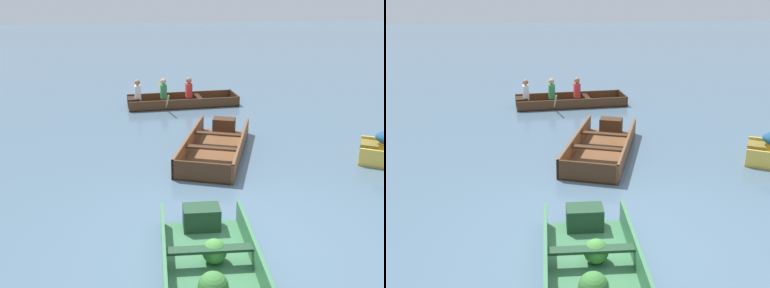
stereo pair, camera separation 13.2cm
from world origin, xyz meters
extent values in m
plane|color=slate|center=(0.00, 0.00, 0.00)|extent=(80.00, 80.00, 0.00)
cube|color=#387047|center=(-1.00, -0.84, 0.20)|extent=(0.26, 3.31, 0.40)
cube|color=#387047|center=(0.22, -0.92, 0.20)|extent=(0.26, 3.31, 0.40)
cube|color=#1E3D27|center=(-0.30, 0.59, 0.22)|extent=(0.59, 0.40, 0.36)
cube|color=#1E3D27|center=(-0.36, -0.39, 0.30)|extent=(1.17, 0.23, 0.04)
sphere|color=#428438|center=(-0.28, -0.31, 0.21)|extent=(0.34, 0.34, 0.34)
sphere|color=#387533|center=(-0.44, -1.04, 0.23)|extent=(0.37, 0.37, 0.37)
cube|color=olive|center=(3.82, 2.88, 0.22)|extent=(0.52, 0.54, 0.35)
cube|color=brown|center=(0.57, 3.74, 0.02)|extent=(2.27, 3.39, 0.04)
cube|color=brown|center=(0.02, 3.95, 0.21)|extent=(1.18, 2.97, 0.42)
cube|color=brown|center=(1.12, 3.53, 0.21)|extent=(1.18, 2.97, 0.42)
cube|color=#3F2716|center=(0.02, 2.29, 0.21)|extent=(1.16, 0.48, 0.42)
cube|color=#3F2716|center=(1.07, 5.05, 0.23)|extent=(0.64, 0.53, 0.38)
cube|color=#3F2716|center=(0.74, 4.18, 0.31)|extent=(1.11, 0.55, 0.04)
cube|color=#3F2716|center=(0.40, 3.29, 0.31)|extent=(1.11, 0.55, 0.04)
cube|color=#4C2D19|center=(0.40, 8.03, 0.02)|extent=(3.51, 1.20, 0.04)
cube|color=#4C2D19|center=(0.42, 7.53, 0.15)|extent=(3.47, 0.20, 0.31)
cube|color=#4C2D19|center=(0.38, 8.53, 0.15)|extent=(3.47, 0.20, 0.31)
cube|color=black|center=(2.11, 8.11, 0.15)|extent=(0.10, 1.05, 0.31)
cube|color=black|center=(-1.16, 7.97, 0.17)|extent=(0.38, 0.49, 0.28)
cube|color=black|center=(-0.12, 8.01, 0.23)|extent=(0.20, 0.96, 0.04)
cube|color=black|center=(0.92, 8.06, 0.23)|extent=(0.20, 0.96, 0.04)
cube|color=red|center=(0.60, 8.04, 0.47)|extent=(0.19, 0.29, 0.44)
sphere|color=#9E7051|center=(0.60, 8.04, 0.79)|extent=(0.18, 0.18, 0.18)
cube|color=#338C4C|center=(-0.21, 8.01, 0.47)|extent=(0.19, 0.29, 0.44)
sphere|color=tan|center=(-0.21, 8.01, 0.79)|extent=(0.18, 0.18, 0.18)
cube|color=white|center=(-1.02, 7.97, 0.47)|extent=(0.19, 0.29, 0.44)
sphere|color=#9E7051|center=(-1.02, 7.97, 0.79)|extent=(0.18, 0.18, 0.18)
cylinder|color=tan|center=(-0.17, 7.18, 0.36)|extent=(0.07, 0.64, 0.55)
cylinder|color=tan|center=(-0.25, 8.83, 0.36)|extent=(0.07, 0.64, 0.55)
camera|label=1|loc=(-1.33, -5.14, 3.60)|focal=40.00mm
camera|label=2|loc=(-1.20, -5.15, 3.60)|focal=40.00mm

